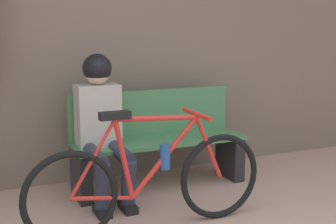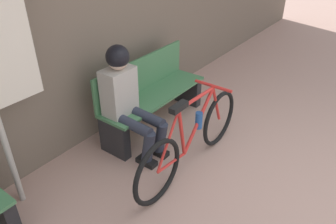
{
  "view_description": "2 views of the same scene",
  "coord_description": "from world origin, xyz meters",
  "views": [
    {
      "loc": [
        -1.09,
        -1.54,
        1.38
      ],
      "look_at": [
        0.28,
        1.57,
        0.74
      ],
      "focal_mm": 50.0,
      "sensor_mm": 36.0,
      "label": 1
    },
    {
      "loc": [
        -2.18,
        -0.1,
        2.2
      ],
      "look_at": [
        0.02,
        1.54,
        0.53
      ],
      "focal_mm": 35.0,
      "sensor_mm": 36.0,
      "label": 2
    }
  ],
  "objects": [
    {
      "name": "bicycle",
      "position": [
        0.01,
        1.24,
        0.35
      ],
      "size": [
        1.69,
        0.4,
        0.84
      ],
      "color": "black",
      "rests_on": "ground_plane"
    },
    {
      "name": "person_seated",
      "position": [
        -0.12,
        1.95,
        0.66
      ],
      "size": [
        0.34,
        0.64,
        1.16
      ],
      "color": "#2D3342",
      "rests_on": "ground_plane"
    },
    {
      "name": "park_bench_near",
      "position": [
        0.4,
        2.06,
        0.37
      ],
      "size": [
        1.47,
        0.42,
        0.82
      ],
      "color": "#477F51",
      "rests_on": "ground_plane"
    }
  ]
}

